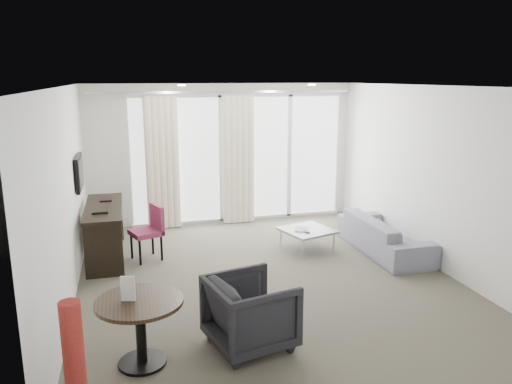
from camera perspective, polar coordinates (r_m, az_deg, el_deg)
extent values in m
cube|color=#514C3F|center=(6.95, 1.29, -9.96)|extent=(5.00, 6.00, 0.00)
cube|color=white|center=(6.40, 1.41, 12.00)|extent=(5.00, 6.00, 0.00)
cube|color=silver|center=(6.34, -20.89, -0.73)|extent=(0.00, 6.00, 2.60)
cube|color=silver|center=(7.63, 19.70, 1.57)|extent=(0.00, 6.00, 2.60)
cube|color=silver|center=(3.89, 13.93, -8.73)|extent=(5.00, 0.00, 2.60)
cylinder|color=#FFE0B2|center=(7.80, -8.50, 11.97)|extent=(0.12, 0.12, 0.02)
cylinder|color=#FFE0B2|center=(8.30, 6.38, 12.09)|extent=(0.12, 0.12, 0.02)
cylinder|color=maroon|center=(4.00, -19.87, -19.64)|extent=(0.25, 0.25, 1.21)
imported|color=black|center=(5.24, -0.63, -13.59)|extent=(0.97, 0.95, 0.74)
imported|color=slate|center=(8.17, 14.45, -4.74)|extent=(0.75, 1.92, 0.56)
cube|color=#4D4D50|center=(11.20, -3.65, -1.34)|extent=(5.60, 3.00, 0.12)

